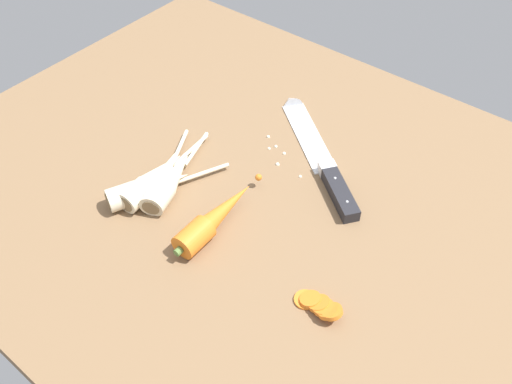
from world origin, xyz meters
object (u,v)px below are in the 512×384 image
(parsnip_back, at_px, (170,180))
(carrot_slice_stack, at_px, (319,305))
(parsnip_mid_right, at_px, (163,179))
(parsnip_mid_left, at_px, (149,188))
(parsnip_front, at_px, (154,179))
(chefs_knife, at_px, (316,149))
(whole_carrot, at_px, (214,218))

(parsnip_back, xyz_separation_m, carrot_slice_stack, (0.33, -0.04, -0.01))
(carrot_slice_stack, bearing_deg, parsnip_mid_right, 174.29)
(parsnip_mid_left, xyz_separation_m, carrot_slice_stack, (0.35, -0.00, -0.01))
(parsnip_mid_left, height_order, parsnip_back, same)
(parsnip_mid_left, xyz_separation_m, parsnip_mid_right, (0.00, 0.03, 0.00))
(parsnip_front, xyz_separation_m, carrot_slice_stack, (0.36, -0.02, -0.01))
(chefs_knife, relative_size, parsnip_front, 1.36)
(parsnip_front, bearing_deg, parsnip_back, 31.53)
(parsnip_mid_left, distance_m, parsnip_mid_right, 0.03)
(parsnip_mid_right, distance_m, parsnip_back, 0.01)
(carrot_slice_stack, bearing_deg, parsnip_back, 173.17)
(parsnip_back, relative_size, carrot_slice_stack, 2.66)
(chefs_knife, relative_size, parsnip_mid_right, 1.54)
(parsnip_front, bearing_deg, carrot_slice_stack, -3.97)
(parsnip_mid_left, height_order, parsnip_mid_right, same)
(chefs_knife, bearing_deg, parsnip_mid_right, -122.76)
(carrot_slice_stack, bearing_deg, parsnip_mid_left, 179.22)
(parsnip_back, distance_m, carrot_slice_stack, 0.33)
(parsnip_front, distance_m, carrot_slice_stack, 0.36)
(parsnip_mid_left, distance_m, carrot_slice_stack, 0.35)
(parsnip_front, distance_m, parsnip_mid_left, 0.02)
(chefs_knife, distance_m, carrot_slice_stack, 0.33)
(parsnip_front, height_order, parsnip_back, same)
(parsnip_mid_left, relative_size, carrot_slice_stack, 2.70)
(whole_carrot, relative_size, parsnip_mid_left, 1.02)
(carrot_slice_stack, bearing_deg, parsnip_front, 176.03)
(whole_carrot, distance_m, carrot_slice_stack, 0.22)
(whole_carrot, distance_m, parsnip_mid_right, 0.13)
(whole_carrot, distance_m, parsnip_mid_left, 0.13)
(chefs_knife, bearing_deg, carrot_slice_stack, -55.20)
(parsnip_front, bearing_deg, parsnip_mid_left, -66.95)
(parsnip_back, bearing_deg, chefs_knife, 58.75)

